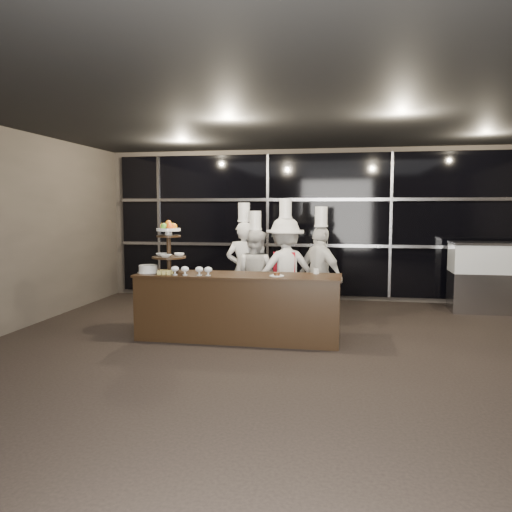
% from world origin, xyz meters
% --- Properties ---
extents(room, '(10.00, 10.00, 10.00)m').
position_xyz_m(room, '(0.00, 0.00, 1.50)').
color(room, black).
rests_on(room, ground).
extents(window_wall, '(8.60, 0.10, 2.80)m').
position_xyz_m(window_wall, '(0.00, 4.94, 1.50)').
color(window_wall, black).
rests_on(window_wall, ground).
extents(buffet_counter, '(2.84, 0.74, 0.92)m').
position_xyz_m(buffet_counter, '(-1.11, 1.70, 0.47)').
color(buffet_counter, black).
rests_on(buffet_counter, ground).
extents(display_stand, '(0.48, 0.48, 0.74)m').
position_xyz_m(display_stand, '(-2.11, 1.70, 1.34)').
color(display_stand, black).
rests_on(display_stand, buffet_counter).
extents(compotes, '(0.58, 0.11, 0.12)m').
position_xyz_m(compotes, '(-1.71, 1.48, 1.00)').
color(compotes, silver).
rests_on(compotes, buffet_counter).
extents(layer_cake, '(0.30, 0.30, 0.11)m').
position_xyz_m(layer_cake, '(-2.41, 1.65, 0.97)').
color(layer_cake, white).
rests_on(layer_cake, buffet_counter).
extents(pastry_squares, '(0.19, 0.13, 0.05)m').
position_xyz_m(pastry_squares, '(-2.11, 1.53, 0.95)').
color(pastry_squares, '#D8CA69').
rests_on(pastry_squares, buffet_counter).
extents(small_plate, '(0.20, 0.20, 0.05)m').
position_xyz_m(small_plate, '(-0.56, 1.60, 0.94)').
color(small_plate, white).
rests_on(small_plate, buffet_counter).
extents(chef_cup, '(0.08, 0.08, 0.07)m').
position_xyz_m(chef_cup, '(-0.05, 1.95, 0.96)').
color(chef_cup, white).
rests_on(chef_cup, buffet_counter).
extents(display_case, '(1.54, 0.67, 1.24)m').
position_xyz_m(display_case, '(2.96, 4.30, 0.69)').
color(display_case, '#A5A5AA').
rests_on(display_case, ground).
extents(chef_a, '(0.61, 0.42, 1.92)m').
position_xyz_m(chef_a, '(-1.28, 2.93, 0.84)').
color(chef_a, silver).
rests_on(chef_a, ground).
extents(chef_b, '(0.88, 0.79, 1.79)m').
position_xyz_m(chef_b, '(-1.07, 2.82, 0.76)').
color(chef_b, silver).
rests_on(chef_b, ground).
extents(chef_c, '(1.25, 1.03, 1.98)m').
position_xyz_m(chef_c, '(-0.58, 2.76, 0.85)').
color(chef_c, silver).
rests_on(chef_c, ground).
extents(chef_d, '(0.92, 0.91, 1.86)m').
position_xyz_m(chef_d, '(-0.02, 2.67, 0.80)').
color(chef_d, silver).
rests_on(chef_d, ground).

